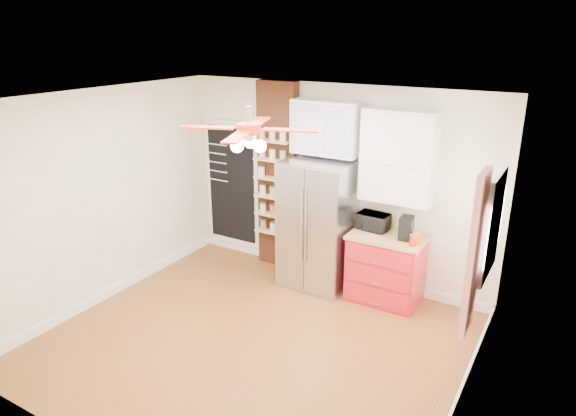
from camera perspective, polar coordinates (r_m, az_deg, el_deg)
The scene contains 21 objects.
floor at distance 6.03m, azimuth -3.79°, elevation -14.58°, with size 4.50×4.50×0.00m, color brown.
ceiling at distance 5.05m, azimuth -4.48°, elevation 11.79°, with size 4.50×4.50×0.00m, color white.
wall_back at distance 7.04m, azimuth 5.14°, elevation 2.66°, with size 4.50×0.02×2.70m, color beige.
wall_front at distance 4.08m, azimuth -20.50°, elevation -11.45°, with size 4.50×0.02×2.70m, color beige.
wall_left at distance 6.86m, azimuth -19.81°, elevation 1.12°, with size 0.02×4.00×2.70m, color beige.
wall_right at distance 4.61m, azimuth 19.87°, elevation -7.71°, with size 0.02×4.00×2.70m, color beige.
chalkboard at distance 7.92m, azimuth -6.20°, elevation 2.64°, with size 0.95×0.05×1.95m.
brick_pillar at distance 7.36m, azimuth -1.12°, elevation 3.47°, with size 0.60×0.16×2.70m, color brown.
fridge at distance 6.90m, azimuth 3.31°, elevation -1.82°, with size 0.90×0.70×1.75m, color #B5B5BA.
upper_glass_cabinet at distance 6.72m, azimuth 4.30°, elevation 8.91°, with size 0.90×0.35×0.70m, color white.
red_cabinet at distance 6.76m, azimuth 10.81°, elevation -6.51°, with size 0.94×0.64×0.90m.
upper_shelf_unit at distance 6.44m, azimuth 12.12°, elevation 5.57°, with size 0.90×0.30×1.15m, color white.
window at distance 5.36m, azimuth 21.84°, elevation -1.83°, with size 0.04×0.75×1.05m, color white.
curtain at distance 4.89m, azimuth 20.03°, elevation -4.84°, with size 0.06×0.40×1.55m, color red.
ceiling_fan at distance 5.09m, azimuth -4.39°, elevation 8.71°, with size 1.40×1.40×0.44m.
toaster_oven at distance 6.70m, azimuth 9.44°, elevation -1.49°, with size 0.39×0.27×0.22m, color black.
coffee_maker at distance 6.46m, azimuth 13.00°, elevation -2.17°, with size 0.15×0.21×0.29m, color black.
canister_left at distance 6.32m, azimuth 13.77°, elevation -3.54°, with size 0.10×0.10×0.12m, color #AC2809.
canister_right at distance 6.42m, azimuth 14.07°, elevation -3.15°, with size 0.11×0.11×0.14m, color red.
pantry_jar_oats at distance 7.31m, azimuth -2.97°, elevation 4.07°, with size 0.10×0.10×0.14m, color beige.
pantry_jar_beans at distance 7.17m, azimuth -0.82°, elevation 3.74°, with size 0.10×0.10×0.12m, color brown.
Camera 1 is at (2.87, -4.11, 3.35)m, focal length 32.00 mm.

